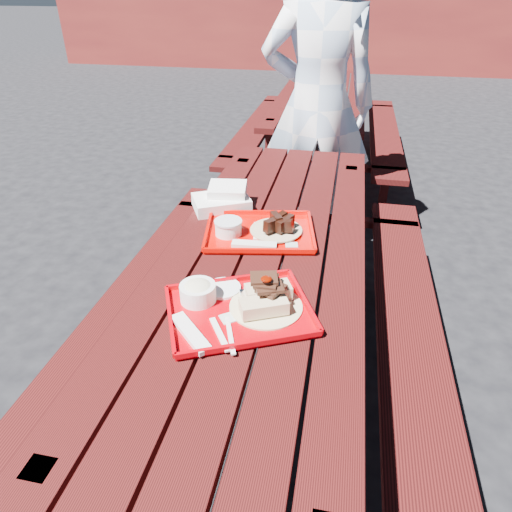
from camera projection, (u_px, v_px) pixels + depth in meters
name	position (u px, v px, depth m)	size (l,w,h in m)	color
ground	(262.00, 392.00, 2.09)	(60.00, 60.00, 0.00)	black
picnic_table_near	(264.00, 293.00, 1.80)	(1.41, 2.40, 0.75)	#3D0C0B
picnic_table_far	(321.00, 115.00, 4.14)	(1.41, 2.40, 0.75)	#3D0C0B
near_tray	(237.00, 302.00, 1.38)	(0.52, 0.47, 0.13)	#B00008
far_tray	(258.00, 231.00, 1.80)	(0.47, 0.40, 0.07)	#CD0500
white_cloth	(223.00, 199.00, 2.01)	(0.29, 0.26, 0.10)	white
person	(317.00, 106.00, 2.78)	(0.70, 0.46, 1.91)	#ABC4E4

